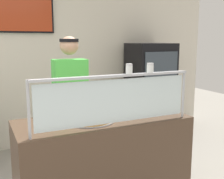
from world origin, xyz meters
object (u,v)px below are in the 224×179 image
object	(u,v)px
parmesan_shaker	(129,69)
drink_fridge	(150,90)
pizza_server	(93,118)
worker_figure	(71,102)
pizza_tray	(90,120)
pepper_flake_shaker	(150,68)

from	to	relation	value
parmesan_shaker	drink_fridge	size ratio (longest dim) A/B	0.06
pizza_server	drink_fridge	xyz separation A→B (m)	(1.77, 1.71, -0.16)
pizza_server	worker_figure	distance (m)	0.68
pizza_tray	pizza_server	world-z (taller)	pizza_server
pizza_server	parmesan_shaker	size ratio (longest dim) A/B	3.05
pizza_tray	parmesan_shaker	size ratio (longest dim) A/B	5.05
drink_fridge	pizza_server	bearing A→B (deg)	-135.95
pizza_tray	drink_fridge	xyz separation A→B (m)	(1.80, 1.69, -0.14)
pizza_server	pepper_flake_shaker	size ratio (longest dim) A/B	3.14
parmesan_shaker	pepper_flake_shaker	distance (m)	0.22
parmesan_shaker	pepper_flake_shaker	world-z (taller)	parmesan_shaker
pizza_tray	pizza_server	size ratio (longest dim) A/B	1.65
pepper_flake_shaker	drink_fridge	world-z (taller)	drink_fridge
pepper_flake_shaker	drink_fridge	distance (m)	2.42
pizza_tray	pepper_flake_shaker	xyz separation A→B (m)	(0.50, -0.25, 0.49)
drink_fridge	pizza_tray	bearing A→B (deg)	-136.77
parmesan_shaker	worker_figure	distance (m)	1.05
pizza_server	worker_figure	world-z (taller)	worker_figure
pizza_server	worker_figure	bearing A→B (deg)	105.46
pepper_flake_shaker	pizza_server	bearing A→B (deg)	153.70
pizza_server	drink_fridge	distance (m)	2.47
parmesan_shaker	worker_figure	size ratio (longest dim) A/B	0.05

